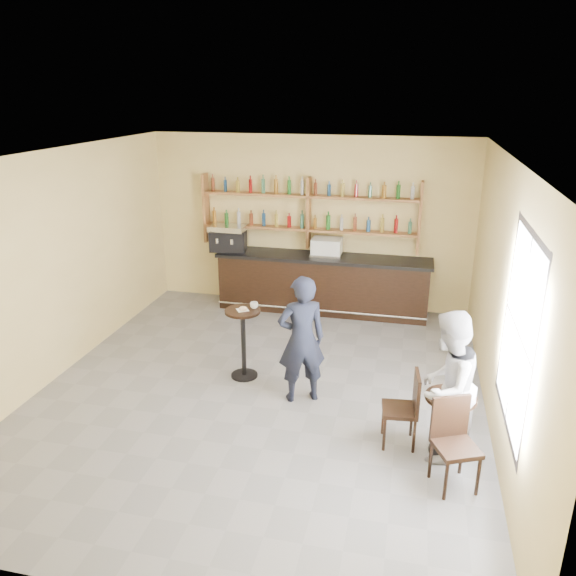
% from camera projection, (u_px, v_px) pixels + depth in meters
% --- Properties ---
extents(floor, '(7.00, 7.00, 0.00)m').
position_uv_depth(floor, '(261.00, 390.00, 7.82)').
color(floor, slate).
rests_on(floor, ground).
extents(ceiling, '(7.00, 7.00, 0.00)m').
position_uv_depth(ceiling, '(257.00, 156.00, 6.75)').
color(ceiling, white).
rests_on(ceiling, wall_back).
extents(wall_back, '(7.00, 0.00, 7.00)m').
position_uv_depth(wall_back, '(310.00, 223.00, 10.50)').
color(wall_back, '#E7CD83').
rests_on(wall_back, floor).
extents(wall_front, '(7.00, 0.00, 7.00)m').
position_uv_depth(wall_front, '(129.00, 434.00, 4.07)').
color(wall_front, '#E7CD83').
rests_on(wall_front, floor).
extents(wall_left, '(0.00, 7.00, 7.00)m').
position_uv_depth(wall_left, '(55.00, 266.00, 7.92)').
color(wall_left, '#E7CD83').
rests_on(wall_left, floor).
extents(wall_right, '(0.00, 7.00, 7.00)m').
position_uv_depth(wall_right, '(503.00, 300.00, 6.65)').
color(wall_right, '#E7CD83').
rests_on(wall_right, floor).
extents(window_pane, '(0.00, 2.00, 2.00)m').
position_uv_depth(window_pane, '(519.00, 333.00, 5.52)').
color(window_pane, white).
rests_on(window_pane, wall_right).
extents(window_frame, '(0.04, 1.70, 2.10)m').
position_uv_depth(window_frame, '(518.00, 333.00, 5.52)').
color(window_frame, black).
rests_on(window_frame, wall_right).
extents(shelf_unit, '(4.00, 0.26, 1.40)m').
position_uv_depth(shelf_unit, '(309.00, 213.00, 10.31)').
color(shelf_unit, brown).
rests_on(shelf_unit, wall_back).
extents(liquor_bottles, '(3.68, 0.10, 1.00)m').
position_uv_depth(liquor_bottles, '(309.00, 204.00, 10.25)').
color(liquor_bottles, '#8C5919').
rests_on(liquor_bottles, shelf_unit).
extents(bar_counter, '(3.95, 0.77, 1.07)m').
position_uv_depth(bar_counter, '(323.00, 283.00, 10.47)').
color(bar_counter, black).
rests_on(bar_counter, floor).
extents(espresso_machine, '(0.73, 0.53, 0.48)m').
position_uv_depth(espresso_machine, '(228.00, 238.00, 10.59)').
color(espresso_machine, black).
rests_on(espresso_machine, bar_counter).
extents(pastry_case, '(0.60, 0.50, 0.33)m').
position_uv_depth(pastry_case, '(327.00, 247.00, 10.22)').
color(pastry_case, silver).
rests_on(pastry_case, bar_counter).
extents(pedestal_table, '(0.64, 0.64, 1.04)m').
position_uv_depth(pedestal_table, '(244.00, 344.00, 8.03)').
color(pedestal_table, black).
rests_on(pedestal_table, floor).
extents(napkin, '(0.21, 0.21, 0.00)m').
position_uv_depth(napkin, '(243.00, 310.00, 7.86)').
color(napkin, white).
rests_on(napkin, pedestal_table).
extents(donut, '(0.13, 0.13, 0.04)m').
position_uv_depth(donut, '(243.00, 309.00, 7.84)').
color(donut, '#D7994F').
rests_on(donut, napkin).
extents(cup_pedestal, '(0.14, 0.14, 0.09)m').
position_uv_depth(cup_pedestal, '(254.00, 305.00, 7.90)').
color(cup_pedestal, white).
rests_on(cup_pedestal, pedestal_table).
extents(man_main, '(0.75, 0.65, 1.75)m').
position_uv_depth(man_main, '(302.00, 340.00, 7.32)').
color(man_main, black).
rests_on(man_main, floor).
extents(cafe_table, '(0.68, 0.68, 0.72)m').
position_uv_depth(cafe_table, '(448.00, 424.00, 6.38)').
color(cafe_table, black).
rests_on(cafe_table, floor).
extents(cup_cafe, '(0.12, 0.12, 0.08)m').
position_uv_depth(cup_cafe, '(456.00, 394.00, 6.23)').
color(cup_cafe, white).
rests_on(cup_cafe, cafe_table).
extents(chair_west, '(0.44, 0.44, 0.92)m').
position_uv_depth(chair_west, '(400.00, 409.00, 6.51)').
color(chair_west, black).
rests_on(chair_west, floor).
extents(chair_south, '(0.56, 0.56, 0.97)m').
position_uv_depth(chair_south, '(456.00, 447.00, 5.78)').
color(chair_south, black).
rests_on(chair_south, floor).
extents(patron_second, '(0.99, 1.07, 1.76)m').
position_uv_depth(patron_second, '(446.00, 387.00, 6.16)').
color(patron_second, '#AAAAAF').
rests_on(patron_second, floor).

